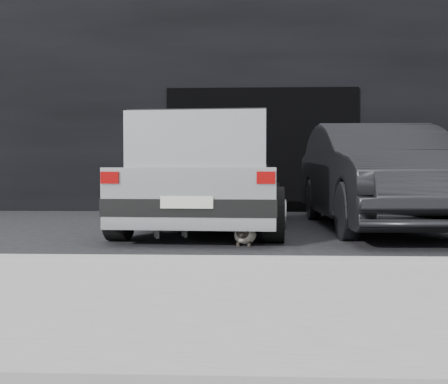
{
  "coord_description": "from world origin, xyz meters",
  "views": [
    {
      "loc": [
        0.63,
        -6.54,
        0.78
      ],
      "look_at": [
        0.41,
        -1.03,
        0.59
      ],
      "focal_mm": 40.0,
      "sensor_mm": 36.0,
      "label": 1
    }
  ],
  "objects_px": {
    "silver_hatchback": "(210,170)",
    "cat_siamese": "(245,235)",
    "second_car": "(377,176)",
    "cat_white": "(174,221)"
  },
  "relations": [
    {
      "from": "silver_hatchback",
      "to": "second_car",
      "type": "xyz_separation_m",
      "value": [
        2.42,
        0.13,
        -0.08
      ]
    },
    {
      "from": "cat_white",
      "to": "cat_siamese",
      "type": "bearing_deg",
      "value": 36.2
    },
    {
      "from": "silver_hatchback",
      "to": "cat_siamese",
      "type": "height_order",
      "value": "silver_hatchback"
    },
    {
      "from": "cat_siamese",
      "to": "second_car",
      "type": "bearing_deg",
      "value": -129.64
    },
    {
      "from": "cat_siamese",
      "to": "cat_white",
      "type": "xyz_separation_m",
      "value": [
        -0.88,
        0.66,
        0.09
      ]
    },
    {
      "from": "silver_hatchback",
      "to": "cat_siamese",
      "type": "xyz_separation_m",
      "value": [
        0.5,
        -1.66,
        -0.73
      ]
    },
    {
      "from": "silver_hatchback",
      "to": "cat_white",
      "type": "height_order",
      "value": "silver_hatchback"
    },
    {
      "from": "silver_hatchback",
      "to": "second_car",
      "type": "distance_m",
      "value": 2.43
    },
    {
      "from": "cat_white",
      "to": "silver_hatchback",
      "type": "bearing_deg",
      "value": 142.1
    },
    {
      "from": "second_car",
      "to": "cat_white",
      "type": "distance_m",
      "value": 3.07
    }
  ]
}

